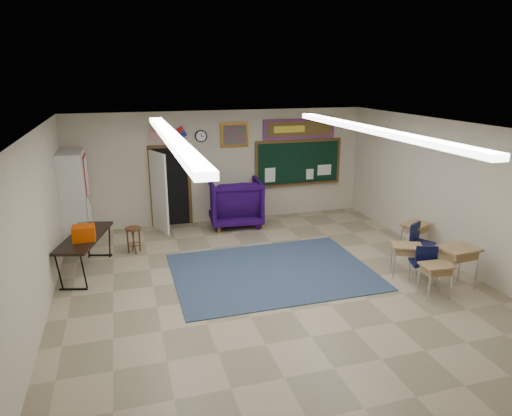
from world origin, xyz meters
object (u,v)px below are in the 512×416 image
object	(u,v)px
student_desk_front_right	(415,237)
folding_table	(86,253)
wooden_stool	(134,240)
wingback_armchair	(235,202)
student_desk_front_left	(406,259)

from	to	relation	value
student_desk_front_right	folding_table	distance (m)	7.08
student_desk_front_right	wooden_stool	world-z (taller)	student_desk_front_right
student_desk_front_right	folding_table	xyz separation A→B (m)	(-6.99, 1.09, 0.02)
wingback_armchair	wooden_stool	size ratio (longest dim) A/B	2.32
wooden_stool	wingback_armchair	bearing A→B (deg)	25.77
student_desk_front_left	wooden_stool	world-z (taller)	student_desk_front_left
student_desk_front_right	wooden_stool	distance (m)	6.33
wingback_armchair	folding_table	xyz separation A→B (m)	(-3.66, -2.13, -0.20)
folding_table	wooden_stool	xyz separation A→B (m)	(0.96, 0.83, -0.12)
wingback_armchair	folding_table	distance (m)	4.24
student_desk_front_left	wooden_stool	bearing A→B (deg)	175.68
student_desk_front_left	folding_table	world-z (taller)	folding_table
student_desk_front_left	student_desk_front_right	size ratio (longest dim) A/B	0.95
wingback_armchair	wooden_stool	bearing A→B (deg)	30.96
folding_table	student_desk_front_left	bearing A→B (deg)	-3.46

